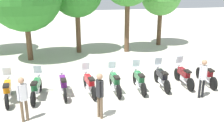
{
  "coord_description": "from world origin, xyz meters",
  "views": [
    {
      "loc": [
        -2.77,
        -11.17,
        4.89
      ],
      "look_at": [
        0.0,
        0.5,
        0.9
      ],
      "focal_mm": 41.51,
      "sensor_mm": 36.0,
      "label": 1
    }
  ],
  "objects": [
    {
      "name": "person_0",
      "position": [
        -1.16,
        -2.42,
        1.07
      ],
      "size": [
        0.32,
        0.39,
        1.8
      ],
      "rotation": [
        0.0,
        0.0,
        3.64
      ],
      "color": "brown",
      "rests_on": "ground_plane"
    },
    {
      "name": "motorcycle_1",
      "position": [
        -3.59,
        0.02,
        0.52
      ],
      "size": [
        0.68,
        2.18,
        1.37
      ],
      "rotation": [
        0.0,
        0.0,
        1.43
      ],
      "color": "black",
      "rests_on": "ground_plane"
    },
    {
      "name": "motorcycle_6",
      "position": [
        2.4,
        -0.03,
        0.52
      ],
      "size": [
        0.62,
        2.19,
        1.37
      ],
      "rotation": [
        0.0,
        0.0,
        1.49
      ],
      "color": "black",
      "rests_on": "ground_plane"
    },
    {
      "name": "motorcycle_3",
      "position": [
        -1.2,
        -0.01,
        0.52
      ],
      "size": [
        0.62,
        2.19,
        1.37
      ],
      "rotation": [
        0.0,
        0.0,
        1.68
      ],
      "color": "black",
      "rests_on": "ground_plane"
    },
    {
      "name": "ground_plane",
      "position": [
        0.0,
        0.0,
        0.0
      ],
      "size": [
        80.0,
        80.0,
        0.0
      ],
      "primitive_type": "plane",
      "color": "#BCB7A8"
    },
    {
      "name": "motorcycle_5",
      "position": [
        1.2,
        -0.1,
        0.52
      ],
      "size": [
        0.62,
        2.19,
        1.37
      ],
      "rotation": [
        0.0,
        0.0,
        1.51
      ],
      "color": "black",
      "rests_on": "ground_plane"
    },
    {
      "name": "motorcycle_8",
      "position": [
        4.79,
        -0.15,
        0.5
      ],
      "size": [
        0.64,
        2.19,
        0.99
      ],
      "rotation": [
        0.0,
        0.0,
        1.47
      ],
      "color": "black",
      "rests_on": "ground_plane"
    },
    {
      "name": "person_1",
      "position": [
        3.61,
        -1.65,
        1.06
      ],
      "size": [
        0.4,
        0.25,
        1.79
      ],
      "rotation": [
        0.0,
        0.0,
        4.78
      ],
      "color": "black",
      "rests_on": "ground_plane"
    },
    {
      "name": "motorcycle_2",
      "position": [
        -2.4,
        0.11,
        0.5
      ],
      "size": [
        0.62,
        2.19,
        0.99
      ],
      "rotation": [
        0.0,
        0.0,
        1.6
      ],
      "color": "black",
      "rests_on": "ground_plane"
    },
    {
      "name": "motorcycle_0",
      "position": [
        -4.8,
        0.02,
        0.52
      ],
      "size": [
        0.62,
        2.19,
        1.37
      ],
      "rotation": [
        0.0,
        0.0,
        1.64
      ],
      "color": "black",
      "rests_on": "ground_plane"
    },
    {
      "name": "motorcycle_7",
      "position": [
        3.59,
        -0.02,
        0.52
      ],
      "size": [
        0.62,
        2.19,
        1.37
      ],
      "rotation": [
        0.0,
        0.0,
        1.51
      ],
      "color": "black",
      "rests_on": "ground_plane"
    },
    {
      "name": "person_2",
      "position": [
        -3.94,
        -2.03,
        1.03
      ],
      "size": [
        0.4,
        0.3,
        1.75
      ],
      "rotation": [
        0.0,
        0.0,
        1.95
      ],
      "color": "brown",
      "rests_on": "ground_plane"
    },
    {
      "name": "motorcycle_4",
      "position": [
        -0.0,
        -0.08,
        0.52
      ],
      "size": [
        0.62,
        2.19,
        1.37
      ],
      "rotation": [
        0.0,
        0.0,
        1.56
      ],
      "color": "black",
      "rests_on": "ground_plane"
    }
  ]
}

